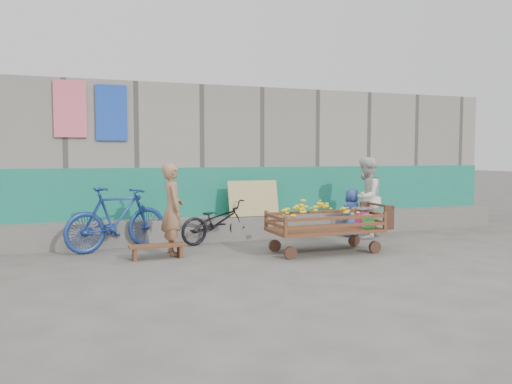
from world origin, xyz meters
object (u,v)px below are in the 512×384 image
object	(u,v)px
vendor_man	(172,209)
bicycle_dark	(218,221)
banana_cart	(323,218)
child	(352,213)
woman	(366,198)
bench	(158,248)
bicycle_blue	(117,219)

from	to	relation	value
vendor_man	bicycle_dark	world-z (taller)	vendor_man
banana_cart	child	xyz separation A→B (m)	(1.30, 1.29, -0.10)
vendor_man	woman	bearing A→B (deg)	-86.44
banana_cart	bench	xyz separation A→B (m)	(-2.69, 0.43, -0.42)
child	woman	bearing A→B (deg)	122.85
child	bicycle_dark	bearing A→B (deg)	-11.15
child	vendor_man	bearing A→B (deg)	2.30
vendor_man	bench	bearing A→B (deg)	129.72
banana_cart	bicycle_dark	bearing A→B (deg)	133.70
vendor_man	child	bearing A→B (deg)	-82.80
vendor_man	bicycle_dark	bearing A→B (deg)	-52.68
banana_cart	bench	world-z (taller)	banana_cart
bench	child	xyz separation A→B (m)	(3.99, 0.87, 0.32)
bench	bicycle_blue	size ratio (longest dim) A/B	0.49
woman	child	distance (m)	0.43
banana_cart	bench	size ratio (longest dim) A/B	2.27
bench	woman	bearing A→B (deg)	8.79
bench	bicycle_dark	bearing A→B (deg)	40.03
child	bicycle_blue	bearing A→B (deg)	-7.72
bench	woman	xyz separation A→B (m)	(4.18, 0.65, 0.64)
banana_cart	woman	size ratio (longest dim) A/B	1.26
banana_cart	bicycle_blue	distance (m)	3.51
bench	bicycle_blue	bearing A→B (deg)	120.95
woman	bicycle_dark	distance (m)	2.97
banana_cart	bench	bearing A→B (deg)	170.98
bench	banana_cart	bearing A→B (deg)	-9.02
child	banana_cart	bearing A→B (deg)	37.77
bench	vendor_man	distance (m)	0.71
bicycle_blue	bench	bearing A→B (deg)	-169.35
banana_cart	woman	bearing A→B (deg)	35.79
banana_cart	bicycle_blue	world-z (taller)	bicycle_blue
banana_cart	bicycle_dark	xyz separation A→B (m)	(-1.42, 1.49, -0.18)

